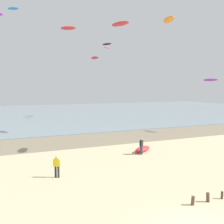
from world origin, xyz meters
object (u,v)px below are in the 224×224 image
object	(u,v)px
person_nearest_camera	(57,166)
kite_aloft_5	(68,28)
grounded_kite	(143,149)
person_by_waterline	(141,146)
kite_aloft_3	(120,24)
kite_aloft_9	(95,58)
kite_aloft_4	(107,47)
kite_aloft_10	(169,20)
kite_aloft_7	(107,44)
kite_aloft_8	(13,9)
kite_aloft_2	(211,80)

from	to	relation	value
person_nearest_camera	kite_aloft_5	size ratio (longest dim) A/B	0.63
person_nearest_camera	grounded_kite	bearing A→B (deg)	24.03
person_by_waterline	kite_aloft_3	distance (m)	20.06
kite_aloft_9	kite_aloft_3	bearing A→B (deg)	156.17
grounded_kite	kite_aloft_4	distance (m)	32.82
kite_aloft_3	kite_aloft_9	bearing A→B (deg)	-32.27
person_by_waterline	grounded_kite	xyz separation A→B (m)	(0.76, 1.01, -0.64)
kite_aloft_3	kite_aloft_5	distance (m)	10.80
person_nearest_camera	kite_aloft_10	size ratio (longest dim) A/B	0.72
person_by_waterline	kite_aloft_9	distance (m)	38.72
kite_aloft_5	kite_aloft_3	bearing A→B (deg)	-26.90
kite_aloft_5	kite_aloft_9	bearing A→B (deg)	87.89
kite_aloft_7	person_nearest_camera	bearing A→B (deg)	-52.99
kite_aloft_4	kite_aloft_8	xyz separation A→B (m)	(-18.62, -3.53, 4.87)
person_by_waterline	kite_aloft_10	size ratio (longest dim) A/B	0.72
kite_aloft_3	kite_aloft_8	bearing A→B (deg)	25.07
kite_aloft_8	person_by_waterline	bearing A→B (deg)	143.68
person_by_waterline	kite_aloft_4	distance (m)	33.59
grounded_kite	kite_aloft_4	xyz separation A→B (m)	(7.58, 28.15, 15.07)
kite_aloft_2	kite_aloft_4	world-z (taller)	kite_aloft_4
kite_aloft_4	kite_aloft_8	world-z (taller)	kite_aloft_8
kite_aloft_9	kite_aloft_8	bearing A→B (deg)	105.75
kite_aloft_3	kite_aloft_9	xyz separation A→B (m)	(4.42, 23.09, -2.33)
kite_aloft_5	person_nearest_camera	bearing A→B (deg)	-73.37
kite_aloft_8	kite_aloft_5	bearing A→B (deg)	-172.08
kite_aloft_4	kite_aloft_7	size ratio (longest dim) A/B	0.72
grounded_kite	kite_aloft_7	xyz separation A→B (m)	(8.99, 31.58, 16.36)
person_nearest_camera	kite_aloft_3	xyz separation A→B (m)	(12.97, 16.07, 15.26)
person_nearest_camera	person_by_waterline	size ratio (longest dim) A/B	1.00
person_nearest_camera	kite_aloft_2	bearing A→B (deg)	23.66
kite_aloft_8	kite_aloft_10	bearing A→B (deg)	149.35
kite_aloft_3	kite_aloft_7	world-z (taller)	kite_aloft_7
grounded_kite	kite_aloft_9	distance (m)	37.87
kite_aloft_4	kite_aloft_7	xyz separation A→B (m)	(1.41, 3.43, 1.29)
kite_aloft_10	grounded_kite	bearing A→B (deg)	-100.26
kite_aloft_3	kite_aloft_7	bearing A→B (deg)	-38.67
kite_aloft_4	kite_aloft_5	xyz separation A→B (m)	(-10.16, -7.28, 1.63)
grounded_kite	kite_aloft_8	world-z (taller)	kite_aloft_8
kite_aloft_10	kite_aloft_4	bearing A→B (deg)	-176.63
kite_aloft_9	person_nearest_camera	bearing A→B (deg)	143.07
person_nearest_camera	kite_aloft_7	xyz separation A→B (m)	(19.19, 36.13, 15.72)
person_nearest_camera	kite_aloft_10	distance (m)	18.34
grounded_kite	person_by_waterline	bearing A→B (deg)	22.03
kite_aloft_9	kite_aloft_5	bearing A→B (deg)	131.59
kite_aloft_2	grounded_kite	bearing A→B (deg)	95.76
person_nearest_camera	kite_aloft_8	distance (m)	34.98
person_by_waterline	kite_aloft_5	bearing A→B (deg)	94.78
kite_aloft_10	kite_aloft_9	bearing A→B (deg)	-174.19
kite_aloft_2	kite_aloft_4	size ratio (longest dim) A/B	1.28
person_nearest_camera	kite_aloft_8	xyz separation A→B (m)	(-0.84, 29.17, 19.29)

